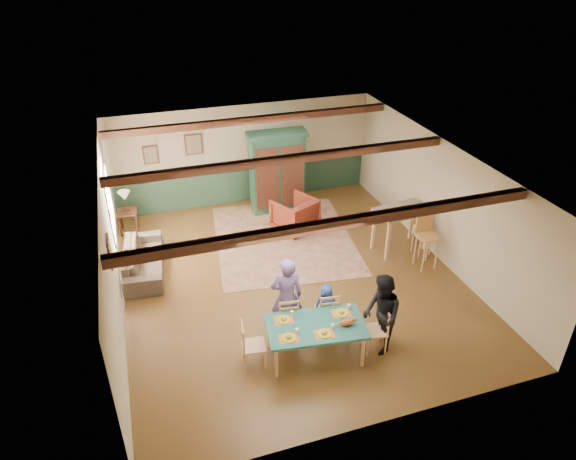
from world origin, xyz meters
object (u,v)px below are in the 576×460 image
object	(u,v)px
person_woman	(382,314)
bar_stool_left	(427,242)
armoire	(277,172)
dining_chair_end_left	(254,345)
person_child	(326,307)
end_table	(129,222)
dining_table	(315,341)
armchair	(295,214)
dining_chair_far_left	(287,315)
person_man	(287,297)
bar_stool_right	(423,233)
counter_table	(400,229)
dining_chair_end_right	(375,330)
dining_chair_far_right	(327,310)
table_lamp	(125,201)
sofa	(144,259)
cat	(347,322)

from	to	relation	value
person_woman	bar_stool_left	world-z (taller)	person_woman
person_woman	bar_stool_left	bearing A→B (deg)	141.22
armoire	dining_chair_end_left	bearing A→B (deg)	-108.44
person_child	end_table	bearing A→B (deg)	-47.65
dining_table	armchair	size ratio (longest dim) A/B	1.79
dining_chair_far_left	person_child	bearing A→B (deg)	-174.29
dining_table	person_man	bearing A→B (deg)	108.82
person_man	armoire	xyz separation A→B (m)	(1.29, 4.77, 0.28)
dining_table	armoire	xyz separation A→B (m)	(1.02, 5.56, 0.73)
dining_table	person_woman	size ratio (longest dim) A/B	1.09
dining_chair_far_left	bar_stool_right	bearing A→B (deg)	-148.34
person_man	dining_chair_far_left	bearing A→B (deg)	90.00
armoire	armchair	distance (m)	1.37
dining_chair_far_left	person_woman	size ratio (longest dim) A/B	0.58
person_woman	counter_table	xyz separation A→B (m)	(1.98, 2.89, -0.24)
dining_chair_end_right	dining_table	bearing A→B (deg)	-90.00
dining_table	dining_chair_far_right	xyz separation A→B (m)	(0.46, 0.62, 0.09)
person_child	armchair	size ratio (longest dim) A/B	1.00
dining_chair_end_right	bar_stool_right	distance (m)	3.55
dining_chair_far_left	dining_chair_end_left	size ratio (longest dim) A/B	1.00
dining_chair_far_right	dining_chair_end_left	xyz separation A→B (m)	(-1.52, -0.47, 0.00)
dining_chair_far_left	armchair	bearing A→B (deg)	-102.89
dining_table	table_lamp	xyz separation A→B (m)	(-2.86, 5.52, 0.50)
dining_chair_end_left	table_lamp	size ratio (longest dim) A/B	1.66
table_lamp	bar_stool_left	xyz separation A→B (m)	(6.19, -3.62, -0.22)
counter_table	bar_stool_right	size ratio (longest dim) A/B	1.16
end_table	bar_stool_left	bearing A→B (deg)	-30.32
dining_chair_end_left	armoire	size ratio (longest dim) A/B	0.41
dining_chair_far_right	person_man	world-z (taller)	person_man
person_man	person_woman	size ratio (longest dim) A/B	1.05
dining_table	person_woman	world-z (taller)	person_woman
person_man	counter_table	xyz separation A→B (m)	(3.40, 1.94, -0.28)
sofa	end_table	bearing A→B (deg)	12.66
armoire	sofa	world-z (taller)	armoire
dining_chair_far_left	table_lamp	distance (m)	5.47
sofa	armchair	bearing A→B (deg)	-73.33
dining_chair_far_left	armoire	world-z (taller)	armoire
person_child	table_lamp	distance (m)	5.88
dining_chair_end_left	sofa	distance (m)	3.85
person_man	bar_stool_left	world-z (taller)	person_man
dining_chair_far_left	sofa	xyz separation A→B (m)	(-2.36, 2.94, -0.14)
dining_chair_far_left	dining_chair_far_right	distance (m)	0.75
person_child	armoire	distance (m)	4.94
dining_table	person_child	bearing A→B (deg)	55.69
armoire	armchair	world-z (taller)	armoire
dining_chair_far_left	armoire	bearing A→B (deg)	-97.24
dining_chair_end_right	sofa	xyz separation A→B (m)	(-3.70, 3.80, -0.14)
cat	dining_chair_far_left	bearing A→B (deg)	139.20
dining_chair_end_right	bar_stool_left	distance (m)	3.05
dining_table	armoire	distance (m)	5.70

